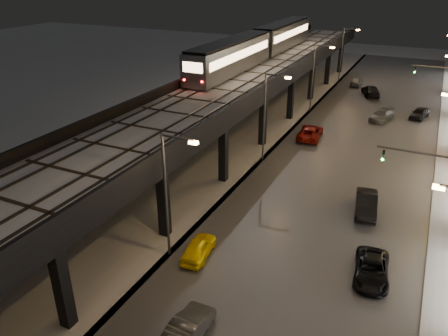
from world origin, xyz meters
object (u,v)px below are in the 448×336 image
at_px(car_onc_silver, 366,205).
at_px(car_onc_white, 382,116).
at_px(car_onc_dark, 371,270).
at_px(car_near_white, 187,331).
at_px(car_far_white, 356,82).
at_px(car_taxi, 199,248).
at_px(car_mid_dark, 371,91).
at_px(car_onc_red, 420,114).
at_px(car_mid_silver, 310,133).
at_px(subway_train, 260,44).

distance_m(car_onc_silver, car_onc_white, 24.76).
height_order(car_onc_silver, car_onc_dark, car_onc_silver).
relative_size(car_onc_silver, car_onc_dark, 1.02).
bearing_deg(car_near_white, car_far_white, -89.89).
height_order(car_taxi, car_near_white, car_near_white).
bearing_deg(car_onc_silver, car_mid_dark, 89.48).
bearing_deg(car_onc_white, car_near_white, -80.75).
relative_size(car_far_white, car_onc_dark, 0.89).
height_order(car_onc_white, car_onc_red, car_onc_red).
height_order(car_taxi, car_mid_silver, car_mid_silver).
xyz_separation_m(car_mid_dark, car_far_white, (-3.11, 5.26, -0.06)).
xyz_separation_m(car_mid_dark, car_onc_red, (7.48, -8.47, -0.07)).
bearing_deg(car_near_white, car_onc_white, -97.59).
bearing_deg(car_far_white, car_mid_silver, 87.45).
bearing_deg(subway_train, car_onc_dark, -57.86).
height_order(car_onc_dark, car_onc_white, car_onc_white).
bearing_deg(car_far_white, car_onc_white, 108.67).
relative_size(car_onc_silver, car_onc_white, 1.00).
bearing_deg(car_mid_dark, car_onc_silver, 78.74).
bearing_deg(car_onc_white, car_taxi, -86.61).
relative_size(car_far_white, car_onc_red, 1.02).
bearing_deg(car_taxi, car_mid_dark, -103.02).
bearing_deg(car_mid_silver, car_onc_dark, 109.31).
xyz_separation_m(car_near_white, car_onc_silver, (6.37, 17.83, 0.06)).
xyz_separation_m(car_taxi, car_far_white, (1.17, 52.35, 0.04)).
xyz_separation_m(subway_train, car_mid_silver, (10.58, -10.52, -7.73)).
bearing_deg(car_onc_white, subway_train, -165.66).
distance_m(car_taxi, car_onc_silver, 14.45).
xyz_separation_m(car_far_white, car_onc_dark, (9.91, -49.62, -0.06)).
relative_size(car_taxi, car_onc_red, 0.96).
distance_m(car_mid_silver, car_onc_white, 12.21).
xyz_separation_m(car_taxi, car_near_white, (3.03, -6.86, 0.06)).
distance_m(car_far_white, car_onc_red, 17.34).
height_order(subway_train, car_mid_dark, subway_train).
xyz_separation_m(car_mid_silver, car_far_white, (0.34, 26.98, -0.03)).
relative_size(subway_train, car_onc_red, 9.42).
bearing_deg(car_onc_silver, car_onc_dark, -87.00).
distance_m(car_near_white, car_mid_dark, 53.96).
bearing_deg(subway_train, car_mid_dark, 38.59).
relative_size(car_taxi, car_mid_silver, 0.73).
xyz_separation_m(car_far_white, car_onc_silver, (8.23, -41.37, 0.07)).
relative_size(car_mid_dark, car_far_white, 1.27).
relative_size(car_mid_dark, car_onc_dark, 1.13).
bearing_deg(subway_train, car_far_white, 56.44).
xyz_separation_m(car_near_white, car_onc_white, (4.39, 42.51, -0.04)).
bearing_deg(car_onc_red, car_mid_silver, -114.08).
relative_size(car_onc_dark, car_onc_red, 1.14).
bearing_deg(car_taxi, car_onc_dark, -173.96).
height_order(car_onc_silver, car_onc_white, car_onc_silver).
distance_m(car_onc_silver, car_onc_dark, 8.41).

